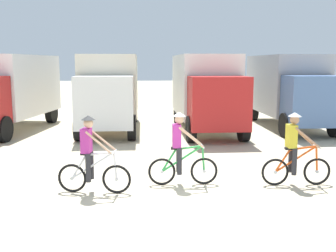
% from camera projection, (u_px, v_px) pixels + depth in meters
% --- Properties ---
extents(ground_plane, '(120.00, 120.00, 0.00)m').
position_uv_depth(ground_plane, '(166.00, 203.00, 8.64)').
color(ground_plane, beige).
extents(box_truck_avon_van, '(3.19, 6.99, 3.35)m').
position_uv_depth(box_truck_avon_van, '(9.00, 88.00, 17.80)').
color(box_truck_avon_van, white).
rests_on(box_truck_avon_van, ground).
extents(box_truck_cream_rv, '(2.47, 6.78, 3.35)m').
position_uv_depth(box_truck_cream_rv, '(110.00, 88.00, 18.07)').
color(box_truck_cream_rv, beige).
rests_on(box_truck_cream_rv, ground).
extents(box_truck_white_box, '(2.56, 6.81, 3.35)m').
position_uv_depth(box_truck_white_box, '(206.00, 88.00, 17.78)').
color(box_truck_white_box, white).
rests_on(box_truck_white_box, ground).
extents(box_truck_grey_hauler, '(2.42, 6.76, 3.35)m').
position_uv_depth(box_truck_grey_hauler, '(289.00, 87.00, 18.72)').
color(box_truck_grey_hauler, '#9E9EA3').
rests_on(box_truck_grey_hauler, ground).
extents(cyclist_orange_shirt, '(1.72, 0.52, 1.82)m').
position_uv_depth(cyclist_orange_shirt, '(91.00, 157.00, 9.22)').
color(cyclist_orange_shirt, black).
rests_on(cyclist_orange_shirt, ground).
extents(cyclist_cowboy_hat, '(1.73, 0.52, 1.82)m').
position_uv_depth(cyclist_cowboy_hat, '(181.00, 151.00, 9.84)').
color(cyclist_cowboy_hat, black).
rests_on(cyclist_cowboy_hat, ground).
extents(cyclist_near_camera, '(1.73, 0.52, 1.82)m').
position_uv_depth(cyclist_near_camera, '(295.00, 152.00, 9.80)').
color(cyclist_near_camera, black).
rests_on(cyclist_near_camera, ground).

